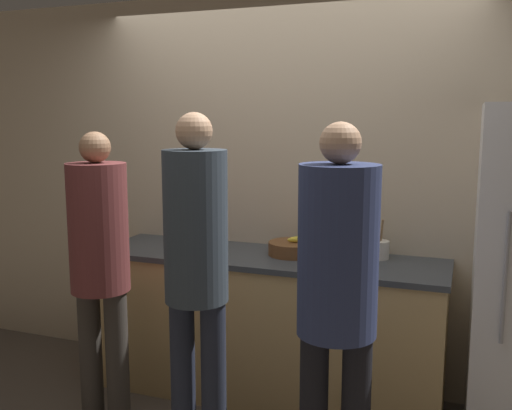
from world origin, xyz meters
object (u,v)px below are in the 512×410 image
Objects in this scene: fruit_bowl at (293,248)px; cup_red at (341,254)px; bottle_red at (359,248)px; person_right at (337,288)px; person_left at (100,258)px; bottle_clear at (320,258)px; potted_plant at (355,237)px; person_center at (196,263)px; utensil_crock at (379,249)px.

fruit_bowl reaches higher than cup_red.
person_right is at bearing -85.60° from bottle_red.
bottle_clear is at bearing 24.18° from person_left.
person_right is at bearing -10.13° from person_left.
person_left is 1.55m from potted_plant.
fruit_bowl is 3.30× the size of cup_red.
person_left is at bearing -155.82° from bottle_clear.
person_left reaches higher than bottle_red.
person_right is 0.96m from cup_red.
person_center is 1.23m from utensil_crock.
cup_red is (1.23, 0.68, -0.03)m from person_left.
cup_red is at bearing -140.48° from utensil_crock.
bottle_red is at bearing -73.11° from potted_plant.
potted_plant reaches higher than fruit_bowl.
person_center reaches higher than bottle_clear.
person_center reaches higher than potted_plant.
bottle_red is (-0.09, -0.18, 0.04)m from utensil_crock.
fruit_bowl is at bearing 168.58° from bottle_red.
utensil_crock is (0.02, 1.10, -0.07)m from person_right.
fruit_bowl is 0.53m from utensil_crock.
person_right reaches higher than cup_red.
person_right is at bearing -91.00° from utensil_crock.
person_center is at bearing -9.25° from person_left.
cup_red is at bearing -12.97° from fruit_bowl.
utensil_crock is 0.44m from bottle_clear.
utensil_crock is 1.15× the size of potted_plant.
person_left reaches higher than bottle_clear.
person_center is 5.88× the size of fruit_bowl.
person_right is 7.04× the size of bottle_red.
person_center is at bearing -128.82° from utensil_crock.
person_right is 0.81m from bottle_clear.
bottle_clear is 0.40m from potted_plant.
person_center is (0.66, -0.11, 0.06)m from person_left.
cup_red is at bearing 54.25° from person_center.
fruit_bowl is 0.33m from cup_red.
bottle_clear is 0.26m from bottle_red.
bottle_red is 0.12m from cup_red.
utensil_crock is 2.65× the size of cup_red.
person_center reaches higher than person_left.
bottle_red is 1.17× the size of potted_plant.
potted_plant reaches higher than bottle_clear.
bottle_red is at bearing -6.77° from cup_red.
potted_plant is (0.13, 0.37, 0.06)m from bottle_clear.
potted_plant is (-0.15, 0.03, 0.06)m from utensil_crock.
bottle_red reaches higher than cup_red.
person_left is at bearing -149.21° from utensil_crock.
cup_red is (-0.20, -0.16, -0.01)m from utensil_crock.
fruit_bowl is (0.25, 0.87, -0.09)m from person_center.
person_left is 12.05× the size of bottle_clear.
bottle_red reaches higher than utensil_crock.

